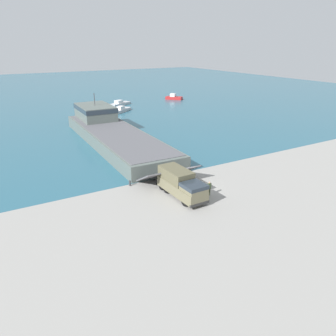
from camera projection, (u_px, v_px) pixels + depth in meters
name	position (u px, v px, depth m)	size (l,w,h in m)	color
ground_plane	(194.00, 188.00, 40.85)	(240.00, 240.00, 0.00)	gray
water_surface	(45.00, 93.00, 117.63)	(240.00, 180.00, 0.01)	#285B70
landing_craft	(111.00, 131.00, 60.26)	(9.94, 39.00, 7.47)	#56605B
military_truck	(181.00, 184.00, 38.24)	(2.64, 7.39, 3.03)	#6B664C
soldier_on_ramp	(209.00, 187.00, 38.57)	(0.45, 0.26, 1.76)	#3D4C33
moored_boat_a	(120.00, 104.00, 94.83)	(7.39, 5.29, 1.51)	#B7BABF
moored_boat_b	(121.00, 110.00, 85.95)	(6.72, 5.68, 1.53)	#B7BABF
moored_boat_c	(174.00, 97.00, 104.70)	(5.01, 5.37, 1.86)	#B22323
mooring_bollard	(130.00, 183.00, 41.39)	(0.26, 0.26, 0.74)	#333338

